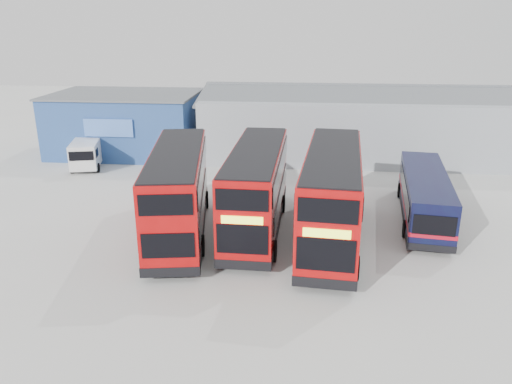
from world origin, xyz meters
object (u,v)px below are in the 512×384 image
at_px(double_decker_left, 178,194).
at_px(double_decker_right, 331,198).
at_px(single_decker_blue, 424,197).
at_px(office_block, 127,123).
at_px(panel_van, 87,152).
at_px(maintenance_shed, 382,123).
at_px(double_decker_centre, 256,190).

height_order(double_decker_left, double_decker_right, double_decker_right).
distance_m(double_decker_right, single_decker_blue, 6.67).
bearing_deg(double_decker_right, single_decker_blue, 37.41).
relative_size(office_block, panel_van, 2.34).
bearing_deg(single_decker_blue, maintenance_shed, -81.39).
bearing_deg(office_block, panel_van, -108.89).
height_order(double_decker_left, panel_van, double_decker_left).
distance_m(single_decker_blue, panel_van, 25.50).
bearing_deg(double_decker_right, office_block, 139.45).
xyz_separation_m(double_decker_left, double_decker_right, (8.09, -0.16, 0.08)).
relative_size(double_decker_left, single_decker_blue, 1.09).
relative_size(double_decker_centre, single_decker_blue, 1.06).
relative_size(office_block, single_decker_blue, 1.18).
height_order(maintenance_shed, single_decker_blue, maintenance_shed).
relative_size(maintenance_shed, single_decker_blue, 2.93).
distance_m(double_decker_left, single_decker_blue, 14.09).
bearing_deg(maintenance_shed, double_decker_right, -105.33).
distance_m(double_decker_centre, panel_van, 18.23).
relative_size(double_decker_centre, panel_van, 2.09).
bearing_deg(panel_van, maintenance_shed, 2.07).
relative_size(double_decker_centre, double_decker_right, 0.95).
bearing_deg(maintenance_shed, panel_van, -163.96).
bearing_deg(maintenance_shed, double_decker_centre, -117.26).
bearing_deg(double_decker_left, double_decker_centre, -175.48).
xyz_separation_m(double_decker_centre, double_decker_right, (3.99, -1.14, 0.11)).
distance_m(office_block, single_decker_blue, 26.12).
distance_m(office_block, maintenance_shed, 22.09).
height_order(office_block, single_decker_blue, office_block).
height_order(maintenance_shed, double_decker_left, maintenance_shed).
xyz_separation_m(office_block, double_decker_centre, (12.79, -15.87, -0.27)).
bearing_deg(double_decker_left, single_decker_blue, -175.05).
xyz_separation_m(maintenance_shed, double_decker_left, (-13.31, -18.86, -0.28)).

